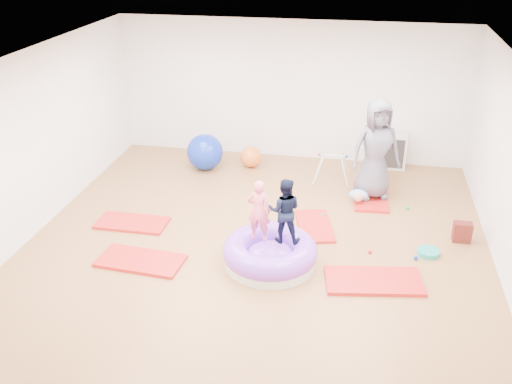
# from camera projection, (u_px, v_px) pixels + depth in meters

# --- Properties ---
(room) EXTENTS (7.01, 8.01, 2.81)m
(room) POSITION_uv_depth(u_px,v_px,m) (252.00, 169.00, 7.87)
(room) COLOR #A05A36
(room) RESTS_ON ground
(gym_mat_front_left) EXTENTS (1.28, 0.71, 0.05)m
(gym_mat_front_left) POSITION_uv_depth(u_px,v_px,m) (141.00, 261.00, 8.29)
(gym_mat_front_left) COLOR red
(gym_mat_front_left) RESTS_ON ground
(gym_mat_mid_left) EXTENTS (1.15, 0.58, 0.05)m
(gym_mat_mid_left) POSITION_uv_depth(u_px,v_px,m) (132.00, 223.00, 9.32)
(gym_mat_mid_left) COLOR red
(gym_mat_mid_left) RESTS_ON ground
(gym_mat_center_back) EXTENTS (0.76, 1.16, 0.04)m
(gym_mat_center_back) POSITION_uv_depth(u_px,v_px,m) (315.00, 226.00, 9.23)
(gym_mat_center_back) COLOR red
(gym_mat_center_back) RESTS_ON ground
(gym_mat_right) EXTENTS (1.40, 0.85, 0.05)m
(gym_mat_right) POSITION_uv_depth(u_px,v_px,m) (374.00, 281.00, 7.82)
(gym_mat_right) COLOR red
(gym_mat_right) RESTS_ON ground
(gym_mat_rear_right) EXTENTS (0.65, 1.20, 0.05)m
(gym_mat_rear_right) POSITION_uv_depth(u_px,v_px,m) (371.00, 197.00, 10.19)
(gym_mat_rear_right) COLOR red
(gym_mat_rear_right) RESTS_ON ground
(inflatable_cushion) EXTENTS (1.37, 1.37, 0.43)m
(inflatable_cushion) POSITION_uv_depth(u_px,v_px,m) (270.00, 254.00, 8.19)
(inflatable_cushion) COLOR silver
(inflatable_cushion) RESTS_ON ground
(child_pink) EXTENTS (0.36, 0.26, 0.93)m
(child_pink) POSITION_uv_depth(u_px,v_px,m) (259.00, 207.00, 7.99)
(child_pink) COLOR #FA617C
(child_pink) RESTS_ON inflatable_cushion
(child_navy) EXTENTS (0.49, 0.39, 0.96)m
(child_navy) POSITION_uv_depth(u_px,v_px,m) (285.00, 207.00, 7.95)
(child_navy) COLOR black
(child_navy) RESTS_ON inflatable_cushion
(adult_caregiver) EXTENTS (1.00, 0.82, 1.76)m
(adult_caregiver) POSITION_uv_depth(u_px,v_px,m) (376.00, 149.00, 9.80)
(adult_caregiver) COLOR #585565
(adult_caregiver) RESTS_ON gym_mat_rear_right
(infant) EXTENTS (0.34, 0.34, 0.20)m
(infant) POSITION_uv_depth(u_px,v_px,m) (358.00, 195.00, 9.96)
(infant) COLOR #8FABD2
(infant) RESTS_ON gym_mat_rear_right
(ball_pit_balls) EXTENTS (2.55, 2.49, 0.07)m
(ball_pit_balls) POSITION_uv_depth(u_px,v_px,m) (345.00, 235.00, 8.95)
(ball_pit_balls) COLOR #FFE600
(ball_pit_balls) RESTS_ON ground
(exercise_ball_blue) EXTENTS (0.72, 0.72, 0.72)m
(exercise_ball_blue) POSITION_uv_depth(u_px,v_px,m) (205.00, 152.00, 11.24)
(exercise_ball_blue) COLOR #102BAE
(exercise_ball_blue) RESTS_ON ground
(exercise_ball_orange) EXTENTS (0.43, 0.43, 0.43)m
(exercise_ball_orange) POSITION_uv_depth(u_px,v_px,m) (251.00, 157.00, 11.40)
(exercise_ball_orange) COLOR orange
(exercise_ball_orange) RESTS_ON ground
(infant_play_gym) EXTENTS (0.68, 0.65, 0.52)m
(infant_play_gym) POSITION_uv_depth(u_px,v_px,m) (332.00, 163.00, 10.75)
(infant_play_gym) COLOR silver
(infant_play_gym) RESTS_ON ground
(cube_shelf) EXTENTS (0.69, 0.34, 0.69)m
(cube_shelf) POSITION_uv_depth(u_px,v_px,m) (388.00, 151.00, 11.34)
(cube_shelf) COLOR silver
(cube_shelf) RESTS_ON ground
(balance_disc) EXTENTS (0.33, 0.33, 0.07)m
(balance_disc) POSITION_uv_depth(u_px,v_px,m) (428.00, 252.00, 8.48)
(balance_disc) COLOR teal
(balance_disc) RESTS_ON ground
(backpack) EXTENTS (0.28, 0.17, 0.32)m
(backpack) POSITION_uv_depth(u_px,v_px,m) (462.00, 232.00, 8.77)
(backpack) COLOR maroon
(backpack) RESTS_ON ground
(yellow_toy) EXTENTS (0.18, 0.18, 0.03)m
(yellow_toy) POSITION_uv_depth(u_px,v_px,m) (125.00, 258.00, 8.37)
(yellow_toy) COLOR #FFE600
(yellow_toy) RESTS_ON ground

